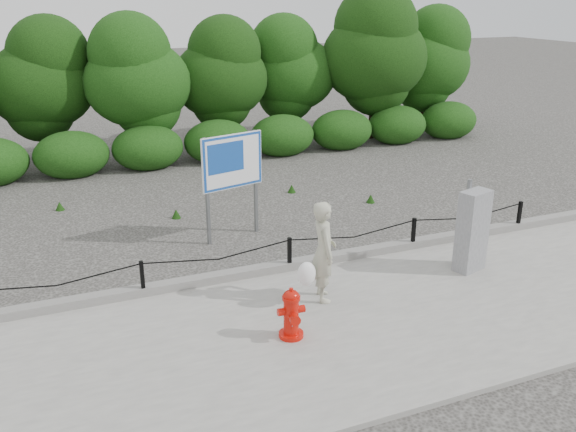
% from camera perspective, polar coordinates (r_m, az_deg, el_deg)
% --- Properties ---
extents(ground, '(90.00, 90.00, 0.00)m').
position_cam_1_polar(ground, '(10.62, 0.14, -5.45)').
color(ground, '#2D2B28').
rests_on(ground, ground).
extents(sidewalk, '(14.00, 4.00, 0.08)m').
position_cam_1_polar(sidewalk, '(9.00, 5.10, -10.32)').
color(sidewalk, gray).
rests_on(sidewalk, ground).
extents(curb, '(14.00, 0.22, 0.14)m').
position_cam_1_polar(curb, '(10.60, 0.04, -4.61)').
color(curb, slate).
rests_on(curb, sidewalk).
extents(chain_barrier, '(10.06, 0.06, 0.60)m').
position_cam_1_polar(chain_barrier, '(10.43, 0.14, -3.19)').
color(chain_barrier, black).
rests_on(chain_barrier, sidewalk).
extents(treeline, '(20.49, 3.58, 4.73)m').
position_cam_1_polar(treeline, '(18.30, -9.85, 13.43)').
color(treeline, black).
rests_on(treeline, ground).
extents(fire_hydrant, '(0.40, 0.41, 0.75)m').
position_cam_1_polar(fire_hydrant, '(8.50, 0.31, -9.15)').
color(fire_hydrant, red).
rests_on(fire_hydrant, sidewalk).
extents(pedestrian, '(0.75, 0.65, 1.60)m').
position_cam_1_polar(pedestrian, '(9.32, 3.25, -3.45)').
color(pedestrian, '#ABAA92').
rests_on(pedestrian, sidewalk).
extents(utility_cabinet, '(0.61, 0.46, 1.57)m').
position_cam_1_polar(utility_cabinet, '(10.80, 16.85, -1.34)').
color(utility_cabinet, '#9C9C9F').
rests_on(utility_cabinet, sidewalk).
extents(advertising_sign, '(1.28, 0.41, 2.10)m').
position_cam_1_polar(advertising_sign, '(11.69, -5.25, 4.66)').
color(advertising_sign, slate).
rests_on(advertising_sign, ground).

